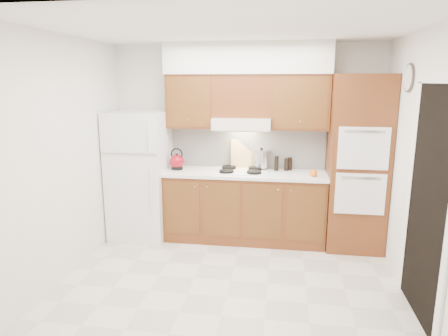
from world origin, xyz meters
name	(u,v)px	position (x,y,z in m)	size (l,w,h in m)	color
floor	(231,281)	(0.00, 0.00, 0.00)	(3.60, 3.60, 0.00)	beige
ceiling	(232,29)	(0.00, 0.00, 2.60)	(3.60, 3.60, 0.00)	white
wall_back	(246,141)	(0.00, 1.50, 1.30)	(3.60, 0.02, 2.60)	white
wall_left	(66,158)	(-1.80, 0.00, 1.30)	(0.02, 3.00, 2.60)	white
wall_right	(419,169)	(1.80, 0.00, 1.30)	(0.02, 3.00, 2.60)	white
fridge	(140,175)	(-1.41, 1.14, 0.86)	(0.75, 0.72, 1.72)	white
base_cabinets	(244,207)	(0.02, 1.20, 0.45)	(2.11, 0.60, 0.90)	brown
countertop	(245,173)	(0.03, 1.19, 0.92)	(2.13, 0.62, 0.04)	white
backsplash	(247,147)	(0.02, 1.49, 1.22)	(2.11, 0.03, 0.56)	white
oven_cabinet	(357,164)	(1.44, 1.18, 1.10)	(0.70, 0.65, 2.20)	brown
upper_cab_left	(191,101)	(-0.71, 1.33, 1.85)	(0.63, 0.33, 0.70)	brown
upper_cab_right	(300,102)	(0.72, 1.33, 1.85)	(0.73, 0.33, 0.70)	brown
range_hood	(242,123)	(-0.02, 1.27, 1.57)	(0.75, 0.45, 0.15)	silver
upper_cab_over_hood	(243,96)	(-0.02, 1.33, 1.92)	(0.75, 0.33, 0.55)	brown
soffit	(247,58)	(0.03, 1.32, 2.40)	(2.13, 0.36, 0.40)	silver
cooktop	(241,171)	(-0.02, 1.21, 0.95)	(0.74, 0.50, 0.01)	white
doorway	(428,206)	(1.79, -0.35, 1.05)	(0.02, 0.90, 2.10)	black
wall_clock	(409,78)	(1.79, 0.55, 2.15)	(0.30, 0.30, 0.02)	#3F3833
kettle	(177,162)	(-0.90, 1.20, 1.05)	(0.19, 0.19, 0.19)	maroon
cutting_board	(241,153)	(-0.05, 1.45, 1.14)	(0.29, 0.02, 0.39)	#D9B66F
stock_pot	(261,159)	(0.23, 1.39, 1.09)	(0.22, 0.22, 0.23)	#BBBBC0
condiment_a	(276,163)	(0.43, 1.34, 1.04)	(0.06, 0.06, 0.20)	black
condiment_b	(290,164)	(0.61, 1.40, 1.03)	(0.05, 0.05, 0.17)	black
condiment_c	(286,164)	(0.57, 1.37, 1.02)	(0.06, 0.06, 0.17)	black
orange_near	(314,173)	(0.91, 1.07, 0.98)	(0.09, 0.09, 0.09)	#F6580C
orange_far	(313,173)	(0.90, 1.11, 0.98)	(0.08, 0.08, 0.08)	#FF650D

